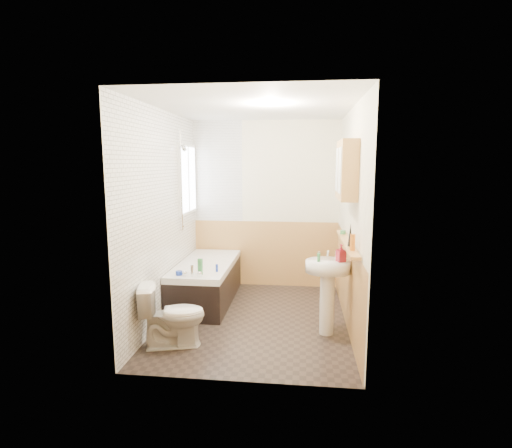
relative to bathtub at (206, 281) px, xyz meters
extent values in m
plane|color=black|center=(0.73, -0.56, -0.29)|extent=(2.80, 2.80, 0.00)
plane|color=white|center=(0.73, -0.56, 2.21)|extent=(2.80, 2.80, 0.00)
cube|color=#F4ECC9|center=(0.73, 0.85, 0.96)|extent=(2.20, 0.02, 2.50)
cube|color=#F4ECC9|center=(0.73, -1.97, 0.96)|extent=(2.20, 0.02, 2.50)
cube|color=#F4ECC9|center=(-0.38, -0.56, 0.96)|extent=(0.02, 2.80, 2.50)
cube|color=#F4ECC9|center=(1.84, -0.56, 0.96)|extent=(0.02, 2.80, 2.50)
cube|color=tan|center=(1.82, -0.56, 0.21)|extent=(0.01, 2.80, 1.00)
cube|color=tan|center=(0.73, -1.95, 0.21)|extent=(2.20, 0.01, 1.00)
cube|color=tan|center=(0.73, 0.82, 0.21)|extent=(2.20, 0.01, 1.00)
cube|color=white|center=(-0.36, -0.56, 0.96)|extent=(0.01, 2.80, 2.50)
cube|color=white|center=(0.00, 0.82, 1.46)|extent=(0.75, 0.01, 1.50)
cube|color=white|center=(-0.34, 0.39, 1.36)|extent=(0.03, 0.79, 0.99)
cube|color=white|center=(-0.32, 0.39, 1.36)|extent=(0.01, 0.70, 0.90)
cube|color=white|center=(-0.32, 0.39, 1.36)|extent=(0.01, 0.04, 0.90)
cube|color=black|center=(0.00, 0.00, -0.05)|extent=(0.70, 1.59, 0.47)
cube|color=white|center=(0.00, 0.00, 0.22)|extent=(0.70, 1.59, 0.08)
cube|color=white|center=(0.00, 0.00, 0.21)|extent=(0.56, 1.45, 0.04)
cylinder|color=silver|center=(0.00, -0.69, 0.33)|extent=(0.04, 0.04, 0.14)
sphere|color=silver|center=(-0.09, -0.69, 0.30)|extent=(0.06, 0.06, 0.06)
sphere|color=silver|center=(0.09, -0.69, 0.30)|extent=(0.06, 0.06, 0.06)
cylinder|color=silver|center=(-0.32, 0.02, 1.35)|extent=(0.02, 0.02, 1.31)
cylinder|color=silver|center=(-0.32, 0.02, 0.75)|extent=(0.05, 0.05, 0.02)
cylinder|color=silver|center=(-0.32, 0.02, 1.95)|extent=(0.05, 0.05, 0.02)
cylinder|color=silver|center=(-0.27, 0.02, 1.79)|extent=(0.07, 0.09, 0.09)
imported|color=white|center=(-0.03, -1.35, 0.04)|extent=(0.74, 0.53, 0.65)
cylinder|color=white|center=(1.57, -0.88, 0.05)|extent=(0.16, 0.16, 0.67)
ellipsoid|color=white|center=(1.57, -0.88, 0.48)|extent=(0.49, 0.39, 0.13)
cylinder|color=silver|center=(1.48, -0.78, 0.58)|extent=(0.03, 0.03, 0.08)
cylinder|color=silver|center=(1.66, -0.78, 0.58)|extent=(0.03, 0.03, 0.08)
cylinder|color=silver|center=(1.57, -0.80, 0.61)|extent=(0.02, 0.11, 0.09)
cube|color=tan|center=(1.77, -0.83, 0.74)|extent=(0.10, 1.46, 0.03)
cube|color=tan|center=(1.75, -0.79, 1.52)|extent=(0.17, 0.69, 0.63)
cube|color=silver|center=(1.66, -0.96, 1.52)|extent=(0.01, 0.27, 0.47)
cube|color=silver|center=(1.66, -0.62, 1.52)|extent=(0.01, 0.27, 0.47)
cylinder|color=orange|center=(1.77, -1.29, 0.84)|extent=(0.06, 0.06, 0.16)
cone|color=black|center=(1.77, -1.08, 0.88)|extent=(0.06, 0.06, 0.24)
cylinder|color=#388447|center=(1.77, -0.37, 0.78)|extent=(0.07, 0.07, 0.04)
imported|color=maroon|center=(1.70, -0.90, 0.59)|extent=(0.16, 0.21, 0.09)
cylinder|color=#388447|center=(1.47, -0.93, 0.59)|extent=(0.03, 0.03, 0.09)
cube|color=#388447|center=(0.07, -0.60, 0.36)|extent=(0.06, 0.04, 0.19)
cylinder|color=#19339E|center=(-0.17, -0.65, 0.29)|extent=(0.08, 0.08, 0.05)
cylinder|color=#19339E|center=(0.25, -0.45, 0.31)|extent=(0.04, 0.04, 0.09)
camera|label=1|loc=(1.27, -5.15, 1.60)|focal=28.00mm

